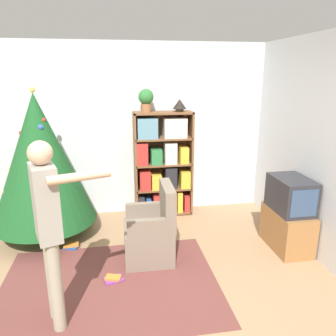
{
  "coord_description": "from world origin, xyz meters",
  "views": [
    {
      "loc": [
        -0.22,
        -2.72,
        2.14
      ],
      "look_at": [
        0.41,
        1.01,
        1.05
      ],
      "focal_mm": 35.0,
      "sensor_mm": 36.0,
      "label": 1
    }
  ],
  "objects_px": {
    "armchair": "(152,234)",
    "table_lamp": "(180,104)",
    "standing_person": "(49,221)",
    "bookshelf": "(162,164)",
    "potted_plant": "(146,99)",
    "christmas_tree": "(40,160)",
    "television": "(291,195)"
  },
  "relations": [
    {
      "from": "armchair",
      "to": "table_lamp",
      "type": "height_order",
      "value": "table_lamp"
    },
    {
      "from": "table_lamp",
      "to": "standing_person",
      "type": "bearing_deg",
      "value": -124.8
    },
    {
      "from": "bookshelf",
      "to": "armchair",
      "type": "relative_size",
      "value": 1.74
    },
    {
      "from": "standing_person",
      "to": "potted_plant",
      "type": "bearing_deg",
      "value": 136.44
    },
    {
      "from": "christmas_tree",
      "to": "standing_person",
      "type": "xyz_separation_m",
      "value": [
        0.4,
        -1.74,
        -0.09
      ]
    },
    {
      "from": "television",
      "to": "christmas_tree",
      "type": "relative_size",
      "value": 0.3
    },
    {
      "from": "armchair",
      "to": "bookshelf",
      "type": "bearing_deg",
      "value": 166.84
    },
    {
      "from": "armchair",
      "to": "potted_plant",
      "type": "height_order",
      "value": "potted_plant"
    },
    {
      "from": "bookshelf",
      "to": "potted_plant",
      "type": "distance_m",
      "value": 1.01
    },
    {
      "from": "potted_plant",
      "to": "television",
      "type": "bearing_deg",
      "value": -39.23
    },
    {
      "from": "christmas_tree",
      "to": "potted_plant",
      "type": "height_order",
      "value": "christmas_tree"
    },
    {
      "from": "armchair",
      "to": "potted_plant",
      "type": "xyz_separation_m",
      "value": [
        0.09,
        1.3,
        1.47
      ]
    },
    {
      "from": "bookshelf",
      "to": "standing_person",
      "type": "distance_m",
      "value": 2.54
    },
    {
      "from": "armchair",
      "to": "standing_person",
      "type": "height_order",
      "value": "standing_person"
    },
    {
      "from": "armchair",
      "to": "potted_plant",
      "type": "relative_size",
      "value": 2.8
    },
    {
      "from": "potted_plant",
      "to": "table_lamp",
      "type": "distance_m",
      "value": 0.5
    },
    {
      "from": "potted_plant",
      "to": "bookshelf",
      "type": "bearing_deg",
      "value": -1.76
    },
    {
      "from": "christmas_tree",
      "to": "standing_person",
      "type": "relative_size",
      "value": 1.2
    },
    {
      "from": "standing_person",
      "to": "armchair",
      "type": "bearing_deg",
      "value": 115.46
    },
    {
      "from": "television",
      "to": "armchair",
      "type": "xyz_separation_m",
      "value": [
        -1.72,
        0.03,
        -0.39
      ]
    },
    {
      "from": "bookshelf",
      "to": "table_lamp",
      "type": "relative_size",
      "value": 8.03
    },
    {
      "from": "television",
      "to": "standing_person",
      "type": "relative_size",
      "value": 0.36
    },
    {
      "from": "christmas_tree",
      "to": "armchair",
      "type": "distance_m",
      "value": 1.75
    },
    {
      "from": "television",
      "to": "standing_person",
      "type": "xyz_separation_m",
      "value": [
        -2.66,
        -0.88,
        0.26
      ]
    },
    {
      "from": "christmas_tree",
      "to": "table_lamp",
      "type": "relative_size",
      "value": 9.94
    },
    {
      "from": "armchair",
      "to": "television",
      "type": "bearing_deg",
      "value": 89.91
    },
    {
      "from": "table_lamp",
      "to": "armchair",
      "type": "bearing_deg",
      "value": -114.3
    },
    {
      "from": "bookshelf",
      "to": "table_lamp",
      "type": "distance_m",
      "value": 0.94
    },
    {
      "from": "potted_plant",
      "to": "table_lamp",
      "type": "height_order",
      "value": "potted_plant"
    },
    {
      "from": "bookshelf",
      "to": "christmas_tree",
      "type": "xyz_separation_m",
      "value": [
        -1.67,
        -0.46,
        0.26
      ]
    },
    {
      "from": "television",
      "to": "table_lamp",
      "type": "height_order",
      "value": "table_lamp"
    },
    {
      "from": "bookshelf",
      "to": "christmas_tree",
      "type": "bearing_deg",
      "value": -164.73
    }
  ]
}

